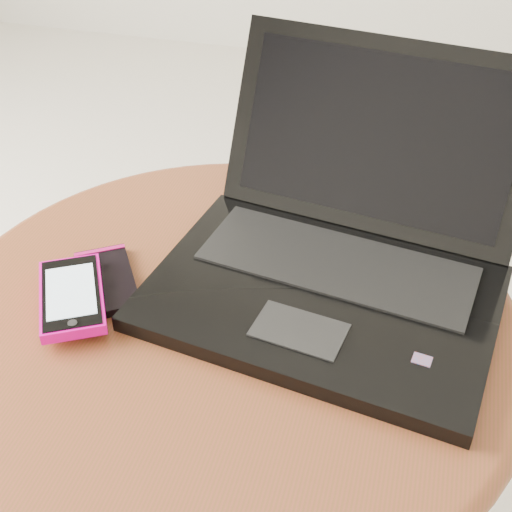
# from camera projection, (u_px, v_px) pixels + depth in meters

# --- Properties ---
(table) EXTENTS (0.68, 0.68, 0.54)m
(table) POSITION_uv_depth(u_px,v_px,m) (228.00, 379.00, 0.85)
(table) COLOR brown
(table) RESTS_ON ground
(laptop) EXTENTS (0.43, 0.42, 0.24)m
(laptop) POSITION_uv_depth(u_px,v_px,m) (338.00, 248.00, 0.80)
(laptop) COLOR black
(laptop) RESTS_ON table
(phone_black) EXTENTS (0.12, 0.13, 0.01)m
(phone_black) POSITION_uv_depth(u_px,v_px,m) (107.00, 280.00, 0.81)
(phone_black) COLOR black
(phone_black) RESTS_ON table
(phone_pink) EXTENTS (0.12, 0.15, 0.02)m
(phone_pink) POSITION_uv_depth(u_px,v_px,m) (72.00, 296.00, 0.77)
(phone_pink) COLOR #EF039C
(phone_pink) RESTS_ON phone_black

